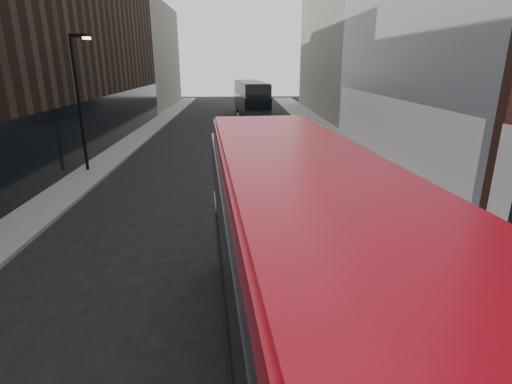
{
  "coord_description": "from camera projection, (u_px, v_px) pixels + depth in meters",
  "views": [
    {
      "loc": [
        0.02,
        -3.66,
        5.75
      ],
      "look_at": [
        0.46,
        6.35,
        2.5
      ],
      "focal_mm": 28.0,
      "sensor_mm": 36.0,
      "label": 1
    }
  ],
  "objects": [
    {
      "name": "sidewalk_right",
      "position": [
        340.0,
        144.0,
        29.31
      ],
      "size": [
        3.0,
        80.0,
        0.15
      ],
      "primitive_type": "cube",
      "color": "slate",
      "rests_on": "ground"
    },
    {
      "name": "sidewalk_left",
      "position": [
        127.0,
        146.0,
        28.65
      ],
      "size": [
        2.0,
        80.0,
        0.15
      ],
      "primitive_type": "cube",
      "color": "slate",
      "rests_on": "ground"
    },
    {
      "name": "building_victorian",
      "position": [
        339.0,
        26.0,
        44.57
      ],
      "size": [
        6.5,
        24.0,
        21.0
      ],
      "color": "#656159",
      "rests_on": "ground"
    },
    {
      "name": "building_left_mid",
      "position": [
        90.0,
        46.0,
        31.12
      ],
      "size": [
        5.0,
        24.0,
        14.0
      ],
      "primitive_type": "cube",
      "color": "black",
      "rests_on": "ground"
    },
    {
      "name": "building_left_far",
      "position": [
        149.0,
        57.0,
        52.18
      ],
      "size": [
        5.0,
        20.0,
        13.0
      ],
      "primitive_type": "cube",
      "color": "#656159",
      "rests_on": "ground"
    },
    {
      "name": "street_lamp",
      "position": [
        79.0,
        95.0,
        20.73
      ],
      "size": [
        1.06,
        0.22,
        7.0
      ],
      "color": "black",
      "rests_on": "sidewalk_left"
    },
    {
      "name": "red_bus",
      "position": [
        303.0,
        280.0,
        6.39
      ],
      "size": [
        3.49,
        11.06,
        4.4
      ],
      "rotation": [
        0.0,
        0.0,
        0.09
      ],
      "color": "#AD0A1A",
      "rests_on": "ground"
    },
    {
      "name": "grey_bus",
      "position": [
        251.0,
        98.0,
        44.85
      ],
      "size": [
        3.87,
        11.87,
        3.77
      ],
      "rotation": [
        0.0,
        0.0,
        0.1
      ],
      "color": "black",
      "rests_on": "ground"
    },
    {
      "name": "car_a",
      "position": [
        285.0,
        151.0,
        24.17
      ],
      "size": [
        2.12,
        4.16,
        1.36
      ],
      "primitive_type": "imported",
      "rotation": [
        0.0,
        0.0,
        0.13
      ],
      "color": "black",
      "rests_on": "ground"
    },
    {
      "name": "car_b",
      "position": [
        258.0,
        135.0,
        29.61
      ],
      "size": [
        1.59,
        3.94,
        1.27
      ],
      "primitive_type": "imported",
      "rotation": [
        0.0,
        0.0,
        -0.07
      ],
      "color": "gray",
      "rests_on": "ground"
    },
    {
      "name": "car_c",
      "position": [
        298.0,
        132.0,
        30.3
      ],
      "size": [
        2.73,
        5.57,
        1.56
      ],
      "primitive_type": "imported",
      "rotation": [
        0.0,
        0.0,
        -0.1
      ],
      "color": "black",
      "rests_on": "ground"
    }
  ]
}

